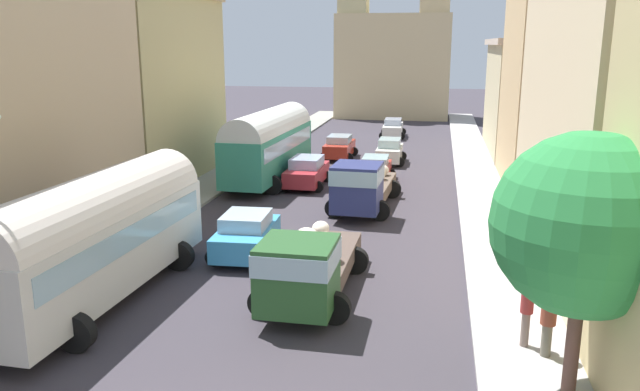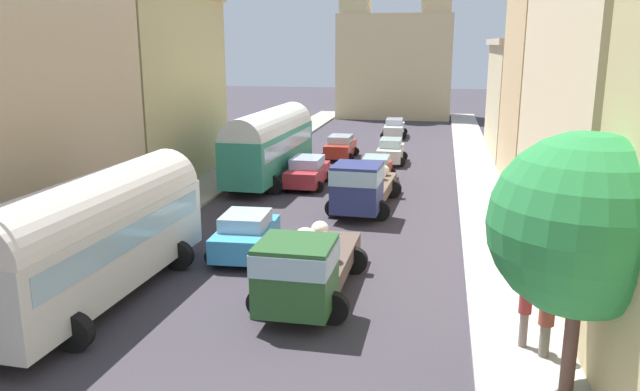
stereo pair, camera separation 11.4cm
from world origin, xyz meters
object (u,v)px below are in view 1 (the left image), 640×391
object	(u,v)px
cargo_truck_0	(307,265)
car_2	(393,128)
car_1	(390,151)
pedestrian_1	(548,322)
pedestrian_0	(514,239)
car_3	(246,235)
cargo_truck_1	(362,185)
car_0	(375,170)
car_5	(339,147)
pedestrian_2	(527,312)
parked_bus_1	(269,142)
car_4	(307,172)
parked_bus_0	(98,233)

from	to	relation	value
cargo_truck_0	car_2	size ratio (longest dim) A/B	1.53
car_1	pedestrian_1	world-z (taller)	pedestrian_1
pedestrian_0	car_3	bearing A→B (deg)	-177.27
cargo_truck_0	pedestrian_0	xyz separation A→B (m)	(6.33, 4.29, -0.16)
cargo_truck_1	pedestrian_1	world-z (taller)	cargo_truck_1
car_0	pedestrian_0	xyz separation A→B (m)	(6.04, -12.80, 0.33)
cargo_truck_1	car_5	size ratio (longest dim) A/B	1.84
cargo_truck_0	pedestrian_0	bearing A→B (deg)	34.09
car_2	pedestrian_0	world-z (taller)	pedestrian_0
car_0	pedestrian_1	bearing A→B (deg)	-72.36
cargo_truck_1	car_1	size ratio (longest dim) A/B	1.95
pedestrian_2	car_5	bearing A→B (deg)	108.80
parked_bus_1	cargo_truck_1	bearing A→B (deg)	-44.17
cargo_truck_1	car_4	distance (m)	6.06
cargo_truck_1	car_1	world-z (taller)	cargo_truck_1
car_1	pedestrian_2	distance (m)	25.51
car_4	pedestrian_1	size ratio (longest dim) A/B	2.34
car_0	car_5	world-z (taller)	car_5
car_4	pedestrian_0	distance (m)	14.76
pedestrian_2	car_3	bearing A→B (deg)	148.05
parked_bus_0	car_2	xyz separation A→B (m)	(6.05, 35.83, -1.38)
car_4	parked_bus_1	bearing A→B (deg)	157.79
parked_bus_1	pedestrian_2	xyz separation A→B (m)	(11.62, -18.25, -1.19)
car_3	parked_bus_0	bearing A→B (deg)	-122.61
cargo_truck_1	car_5	world-z (taller)	cargo_truck_1
car_1	car_3	distance (m)	19.63
cargo_truck_0	car_2	distance (m)	34.91
car_0	pedestrian_1	xyz separation A→B (m)	(6.15, -19.34, 0.26)
parked_bus_1	car_2	bearing A→B (deg)	73.20
car_1	pedestrian_2	xyz separation A→B (m)	(5.39, -24.93, 0.25)
car_4	car_3	bearing A→B (deg)	-88.92
car_1	car_5	world-z (taller)	car_1
parked_bus_1	parked_bus_0	bearing A→B (deg)	-91.56
car_3	car_5	bearing A→B (deg)	89.48
parked_bus_0	car_4	size ratio (longest dim) A/B	2.31
cargo_truck_1	car_3	distance (m)	7.63
parked_bus_1	cargo_truck_0	world-z (taller)	parked_bus_1
parked_bus_0	parked_bus_1	size ratio (longest dim) A/B	0.96
car_4	pedestrian_0	size ratio (longest dim) A/B	2.25
car_3	pedestrian_2	bearing A→B (deg)	-31.95
parked_bus_0	cargo_truck_1	xyz separation A→B (m)	(6.44, 11.56, -0.86)
car_4	pedestrian_0	world-z (taller)	pedestrian_0
car_1	car_2	distance (m)	11.81
cargo_truck_0	parked_bus_0	bearing A→B (deg)	-171.46
car_1	pedestrian_0	world-z (taller)	pedestrian_0
car_1	car_3	size ratio (longest dim) A/B	0.98
parked_bus_0	pedestrian_1	distance (m)	12.66
parked_bus_1	pedestrian_1	world-z (taller)	parked_bus_1
parked_bus_1	cargo_truck_0	xyz separation A→B (m)	(5.63, -16.45, -1.00)
cargo_truck_1	pedestrian_1	size ratio (longest dim) A/B	4.02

